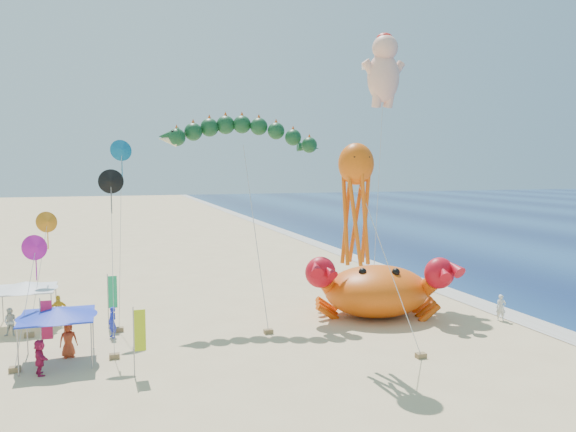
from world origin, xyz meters
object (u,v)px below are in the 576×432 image
(canopy_blue, at_px, (57,312))
(octopus_kite, at_px, (356,195))
(canopy_white, at_px, (25,286))
(crab_inflatable, at_px, (378,289))
(dragon_kite, at_px, (241,138))
(cherub_kite, at_px, (384,68))

(canopy_blue, bearing_deg, octopus_kite, -15.87)
(canopy_blue, relative_size, canopy_white, 1.03)
(canopy_blue, xyz_separation_m, canopy_white, (-2.28, 7.04, -0.00))
(canopy_blue, distance_m, canopy_white, 7.40)
(octopus_kite, height_order, canopy_blue, octopus_kite)
(crab_inflatable, distance_m, canopy_white, 21.31)
(canopy_blue, bearing_deg, crab_inflatable, 8.10)
(canopy_white, bearing_deg, crab_inflatable, -11.93)
(dragon_kite, distance_m, cherub_kite, 13.67)
(canopy_white, bearing_deg, octopus_kite, -34.17)
(canopy_white, bearing_deg, dragon_kite, -0.81)
(dragon_kite, xyz_separation_m, octopus_kite, (3.16, -10.82, -3.19))
(octopus_kite, xyz_separation_m, canopy_white, (-16.21, 11.00, -5.66))
(cherub_kite, relative_size, octopus_kite, 1.84)
(crab_inflatable, xyz_separation_m, canopy_blue, (-18.56, -2.64, 0.69))
(cherub_kite, xyz_separation_m, canopy_blue, (-22.74, -10.33, -14.45))
(octopus_kite, xyz_separation_m, canopy_blue, (-13.93, 3.96, -5.66))
(crab_inflatable, relative_size, dragon_kite, 0.73)
(crab_inflatable, bearing_deg, dragon_kite, 151.56)
(cherub_kite, relative_size, canopy_white, 5.43)
(cherub_kite, height_order, octopus_kite, cherub_kite)
(canopy_white, bearing_deg, cherub_kite, 7.48)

